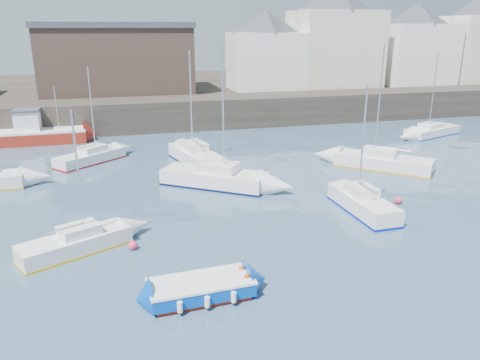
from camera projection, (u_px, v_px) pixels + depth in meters
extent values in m
plane|color=#2D4760|center=(329.00, 324.00, 16.28)|extent=(220.00, 220.00, 0.00)
cube|color=#28231E|center=(182.00, 113.00, 47.96)|extent=(90.00, 5.00, 3.00)
cube|color=#28231E|center=(163.00, 92.00, 64.52)|extent=(90.00, 32.00, 2.80)
cube|color=beige|center=(334.00, 49.00, 57.51)|extent=(10.00, 8.00, 9.00)
cube|color=white|center=(414.00, 55.00, 59.99)|extent=(9.00, 7.00, 7.50)
pyramid|color=#3A3D44|center=(418.00, 13.00, 58.45)|extent=(11.88, 11.88, 2.45)
cube|color=beige|center=(473.00, 50.00, 62.05)|extent=(8.00, 7.00, 8.50)
pyramid|color=#3A3D44|center=(480.00, 6.00, 60.35)|extent=(11.14, 11.14, 2.45)
cube|color=white|center=(265.00, 61.00, 55.23)|extent=(8.00, 7.00, 6.50)
pyramid|color=#3A3D44|center=(266.00, 21.00, 53.84)|extent=(11.14, 11.14, 2.45)
cube|color=#3D2D26|center=(117.00, 61.00, 52.34)|extent=(16.00, 10.00, 7.00)
cube|color=#3A3D44|center=(114.00, 25.00, 51.17)|extent=(16.40, 10.40, 0.60)
cube|color=maroon|center=(201.00, 296.00, 17.82)|extent=(3.67, 1.69, 0.18)
cube|color=#0040AD|center=(201.00, 288.00, 17.72)|extent=(4.00, 1.91, 0.49)
cube|color=white|center=(201.00, 281.00, 17.63)|extent=(4.08, 1.95, 0.09)
cube|color=white|center=(201.00, 286.00, 17.70)|extent=(3.19, 1.36, 0.45)
cube|color=tan|center=(201.00, 284.00, 17.66)|extent=(0.35, 1.19, 0.07)
cylinder|color=white|center=(170.00, 281.00, 18.27)|extent=(0.20, 0.20, 0.39)
cylinder|color=white|center=(180.00, 307.00, 16.58)|extent=(0.20, 0.20, 0.39)
cylinder|color=white|center=(195.00, 277.00, 18.57)|extent=(0.20, 0.20, 0.39)
cylinder|color=white|center=(207.00, 302.00, 16.89)|extent=(0.20, 0.20, 0.39)
cylinder|color=white|center=(220.00, 273.00, 18.88)|extent=(0.20, 0.20, 0.39)
cylinder|color=white|center=(234.00, 297.00, 17.19)|extent=(0.20, 0.20, 0.39)
cube|color=maroon|center=(43.00, 137.00, 41.85)|extent=(7.45, 2.86, 1.02)
cube|color=white|center=(42.00, 130.00, 41.66)|extent=(7.45, 2.86, 0.19)
cube|color=white|center=(27.00, 121.00, 41.09)|extent=(2.06, 1.88, 1.67)
cube|color=#3A3D44|center=(26.00, 110.00, 40.80)|extent=(2.25, 2.06, 0.19)
cylinder|color=silver|center=(56.00, 108.00, 41.41)|extent=(0.09, 0.09, 3.71)
cube|color=white|center=(75.00, 244.00, 21.38)|extent=(5.15, 3.61, 0.81)
cube|color=#E1AE0C|center=(76.00, 251.00, 21.49)|extent=(5.20, 3.65, 0.11)
cube|color=white|center=(79.00, 230.00, 21.34)|extent=(2.08, 1.83, 0.45)
cylinder|color=silver|center=(78.00, 174.00, 20.68)|extent=(0.09, 0.09, 5.71)
cube|color=white|center=(214.00, 178.00, 30.34)|extent=(6.83, 5.76, 1.03)
cube|color=#060F38|center=(214.00, 185.00, 30.47)|extent=(6.90, 5.82, 0.14)
cube|color=white|center=(219.00, 167.00, 29.97)|extent=(2.90, 2.73, 0.57)
cylinder|color=silver|center=(223.00, 111.00, 28.73)|extent=(0.11, 0.11, 7.86)
cube|color=white|center=(363.00, 204.00, 26.04)|extent=(1.83, 5.30, 0.95)
cube|color=#041899|center=(362.00, 211.00, 26.16)|extent=(1.85, 5.36, 0.13)
cube|color=white|center=(361.00, 190.00, 26.05)|extent=(1.31, 1.88, 0.53)
cylinder|color=silver|center=(363.00, 141.00, 25.43)|extent=(0.11, 0.11, 6.05)
cube|color=white|center=(383.00, 162.00, 34.10)|extent=(6.44, 6.28, 0.94)
cube|color=gold|center=(383.00, 168.00, 34.23)|extent=(6.50, 6.35, 0.13)
cube|color=white|center=(379.00, 152.00, 34.03)|extent=(2.86, 2.83, 0.52)
cylinder|color=silver|center=(379.00, 101.00, 33.05)|extent=(0.10, 0.10, 7.84)
cube|color=white|center=(196.00, 157.00, 35.35)|extent=(3.48, 6.62, 1.03)
cube|color=#0B163A|center=(196.00, 163.00, 35.48)|extent=(3.52, 6.69, 0.14)
cube|color=white|center=(194.00, 146.00, 35.36)|extent=(2.00, 2.51, 0.57)
cylinder|color=silver|center=(191.00, 101.00, 34.58)|extent=(0.11, 0.11, 7.27)
cube|color=white|center=(432.00, 131.00, 44.66)|extent=(6.44, 3.88, 0.79)
cube|color=#1A319F|center=(432.00, 135.00, 44.77)|extent=(6.50, 3.92, 0.11)
cube|color=white|center=(431.00, 125.00, 44.31)|extent=(2.51, 2.10, 0.44)
cylinder|color=silver|center=(434.00, 90.00, 43.12)|extent=(0.09, 0.09, 7.05)
cube|color=white|center=(90.00, 158.00, 35.62)|extent=(5.35, 4.81, 0.82)
cube|color=#9B0309|center=(91.00, 162.00, 35.73)|extent=(5.40, 4.86, 0.11)
cube|color=white|center=(92.00, 149.00, 35.63)|extent=(2.31, 2.23, 0.46)
cylinder|color=silver|center=(92.00, 110.00, 34.94)|extent=(0.09, 0.09, 6.29)
sphere|color=#E53451|center=(133.00, 249.00, 21.77)|extent=(0.44, 0.44, 0.44)
sphere|color=#E53451|center=(398.00, 204.00, 27.43)|extent=(0.46, 0.46, 0.46)
sphere|color=#E53451|center=(266.00, 181.00, 31.52)|extent=(0.38, 0.38, 0.38)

